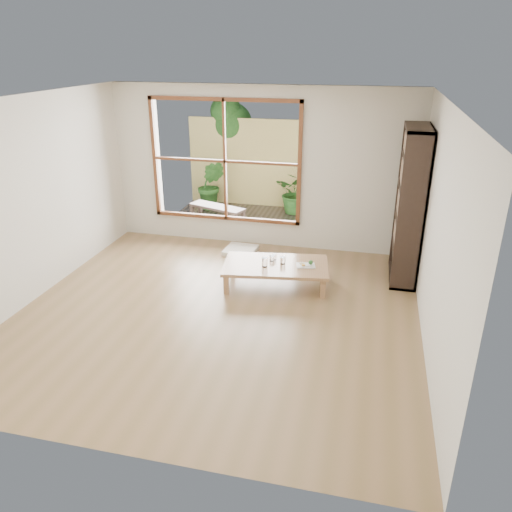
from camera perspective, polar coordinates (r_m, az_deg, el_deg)
The scene contains 15 objects.
ground at distance 6.44m, azimuth -4.33°, elevation -6.36°, with size 5.00×5.00×0.00m, color olive.
low_table at distance 7.01m, azimuth 2.26°, elevation -1.22°, with size 1.55×1.01×0.32m.
floor_cushion at distance 8.20m, azimuth -1.77°, elevation 0.65°, with size 0.49×0.49×0.07m, color silver.
bookshelf at distance 7.28m, azimuth 17.15°, elevation 5.50°, with size 0.35×0.98×2.17m, color black.
glass_tall at distance 6.88m, azimuth 1.01°, elevation -0.72°, with size 0.07×0.07×0.13m, color silver.
glass_mid at distance 6.98m, azimuth 3.09°, elevation -0.51°, with size 0.07×0.07×0.10m, color silver.
glass_short at distance 7.12m, azimuth 2.10°, elevation -0.11°, with size 0.06×0.06×0.08m, color silver.
glass_small at distance 7.07m, azimuth 1.82°, elevation -0.29°, with size 0.06×0.06×0.08m, color silver.
food_tray at distance 6.96m, azimuth 5.81°, elevation -0.99°, with size 0.29×0.24×0.08m.
deck at distance 9.73m, azimuth -1.42°, elevation 4.10°, with size 2.80×2.00×0.05m, color #383028.
garden_bench at distance 9.41m, azimuth -4.46°, elevation 5.37°, with size 1.14×0.67×0.35m.
bamboo_fence at distance 10.42m, azimuth -0.05°, elevation 10.53°, with size 2.80×0.06×1.80m, color #CEB96A.
shrub_right at distance 10.00m, azimuth 4.64°, elevation 7.25°, with size 0.76×0.66×0.85m, color #2E5B21.
shrub_left at distance 10.25m, azimuth -5.15°, elevation 8.08°, with size 0.55×0.44×1.00m, color #2E5B21.
garden_tree at distance 10.75m, azimuth -3.30°, elevation 14.82°, with size 1.04×0.85×2.22m.
Camera 1 is at (1.77, -5.33, 3.16)m, focal length 35.00 mm.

